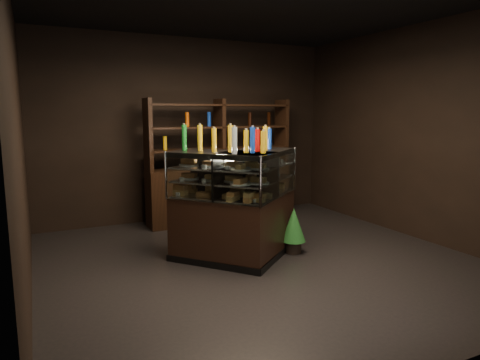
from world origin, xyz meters
The scene contains 7 objects.
ground centered at (0.00, 0.00, 0.00)m, with size 5.00×5.00×0.00m, color black.
room_shell centered at (0.00, 0.00, 1.94)m, with size 5.02×5.02×3.01m.
display_case centered at (-0.18, 0.20, 0.45)m, with size 1.73×1.33×1.34m.
food_display centered at (-0.18, 0.20, 1.03)m, with size 1.38×0.96×0.42m.
bottles_top centered at (-0.18, 0.20, 1.47)m, with size 1.20×0.82×0.30m.
potted_conifer centered at (0.54, 0.10, 0.38)m, with size 0.31×0.31×0.66m.
back_shelving centered at (0.35, 2.05, 0.61)m, with size 2.42×0.44×2.00m.
Camera 1 is at (-2.39, -4.37, 1.78)m, focal length 32.00 mm.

